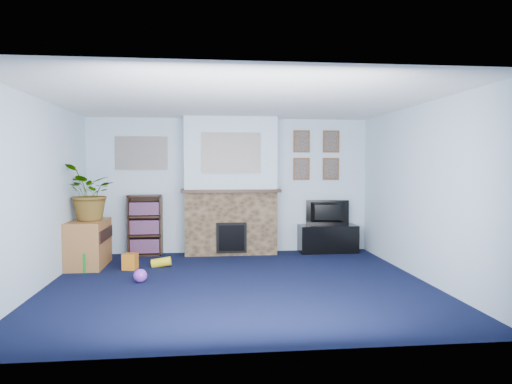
{
  "coord_description": "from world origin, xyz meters",
  "views": [
    {
      "loc": [
        -0.41,
        -5.95,
        1.56
      ],
      "look_at": [
        0.33,
        0.91,
        1.16
      ],
      "focal_mm": 32.0,
      "sensor_mm": 36.0,
      "label": 1
    }
  ],
  "objects": [
    {
      "name": "wall_back",
      "position": [
        0.0,
        2.25,
        1.2
      ],
      "size": [
        5.0,
        0.04,
        2.4
      ],
      "primitive_type": "cube",
      "color": "silver",
      "rests_on": "ground"
    },
    {
      "name": "chimney_breast",
      "position": [
        0.0,
        2.05,
        1.18
      ],
      "size": [
        1.72,
        0.5,
        2.4
      ],
      "color": "brown",
      "rests_on": "ground"
    },
    {
      "name": "sideboard",
      "position": [
        -2.24,
        1.28,
        0.35
      ],
      "size": [
        0.51,
        0.92,
        0.72
      ],
      "primitive_type": "cube",
      "color": "#975F30",
      "rests_on": "ground"
    },
    {
      "name": "collage_left",
      "position": [
        -1.55,
        2.23,
        1.78
      ],
      "size": [
        0.9,
        0.03,
        0.58
      ],
      "primitive_type": "cube",
      "color": "gray",
      "rests_on": "wall_back"
    },
    {
      "name": "television",
      "position": [
        1.75,
        2.05,
        0.71
      ],
      "size": [
        0.78,
        0.24,
        0.44
      ],
      "primitive_type": "imported",
      "rotation": [
        0.0,
        0.0,
        2.96
      ],
      "color": "black",
      "rests_on": "tv_stand"
    },
    {
      "name": "mantel_teddy",
      "position": [
        -0.52,
        2.0,
        1.22
      ],
      "size": [
        0.12,
        0.12,
        0.12
      ],
      "primitive_type": "sphere",
      "color": "slate",
      "rests_on": "chimney_breast"
    },
    {
      "name": "collage_main",
      "position": [
        0.0,
        1.84,
        1.78
      ],
      "size": [
        1.0,
        0.03,
        0.68
      ],
      "primitive_type": "cube",
      "color": "gray",
      "rests_on": "chimney_breast"
    },
    {
      "name": "toy_tube",
      "position": [
        -1.12,
        1.12,
        0.07
      ],
      "size": [
        0.31,
        0.14,
        0.18
      ],
      "primitive_type": "cylinder",
      "rotation": [
        0.0,
        1.43,
        0.0
      ],
      "color": "yellow",
      "rests_on": "ground"
    },
    {
      "name": "mantel_candle",
      "position": [
        0.27,
        2.0,
        1.23
      ],
      "size": [
        0.05,
        0.05,
        0.16
      ],
      "primitive_type": "cylinder",
      "color": "#B2BFC6",
      "rests_on": "chimney_breast"
    },
    {
      "name": "floor",
      "position": [
        0.0,
        0.0,
        0.0
      ],
      "size": [
        5.0,
        4.5,
        0.01
      ],
      "primitive_type": "cube",
      "color": "black",
      "rests_on": "ground"
    },
    {
      "name": "ceiling",
      "position": [
        0.0,
        0.0,
        2.4
      ],
      "size": [
        5.0,
        4.5,
        0.01
      ],
      "primitive_type": "cube",
      "color": "white",
      "rests_on": "wall_back"
    },
    {
      "name": "mantel_can",
      "position": [
        0.74,
        2.0,
        1.21
      ],
      "size": [
        0.06,
        0.06,
        0.11
      ],
      "primitive_type": "cylinder",
      "color": "orange",
      "rests_on": "chimney_breast"
    },
    {
      "name": "potted_plant",
      "position": [
        -2.19,
        1.23,
        1.15
      ],
      "size": [
        0.79,
        0.88,
        0.88
      ],
      "primitive_type": "imported",
      "rotation": [
        0.0,
        0.0,
        4.86
      ],
      "color": "#26661E",
      "rests_on": "sideboard"
    },
    {
      "name": "wall_left",
      "position": [
        -2.5,
        0.0,
        1.2
      ],
      "size": [
        0.04,
        4.5,
        2.4
      ],
      "primitive_type": "cube",
      "color": "silver",
      "rests_on": "ground"
    },
    {
      "name": "portrait_br",
      "position": [
        1.85,
        2.23,
        1.5
      ],
      "size": [
        0.3,
        0.03,
        0.4
      ],
      "primitive_type": "cube",
      "color": "brown",
      "rests_on": "wall_back"
    },
    {
      "name": "wall_right",
      "position": [
        2.5,
        0.0,
        1.2
      ],
      "size": [
        0.04,
        4.5,
        2.4
      ],
      "primitive_type": "cube",
      "color": "silver",
      "rests_on": "ground"
    },
    {
      "name": "portrait_tr",
      "position": [
        1.85,
        2.23,
        2.0
      ],
      "size": [
        0.3,
        0.03,
        0.4
      ],
      "primitive_type": "cube",
      "color": "brown",
      "rests_on": "wall_back"
    },
    {
      "name": "bookshelf",
      "position": [
        -1.49,
        2.11,
        0.5
      ],
      "size": [
        0.58,
        0.28,
        1.05
      ],
      "color": "black",
      "rests_on": "ground"
    },
    {
      "name": "toy_block",
      "position": [
        -1.57,
        1.0,
        0.11
      ],
      "size": [
        0.23,
        0.23,
        0.24
      ],
      "primitive_type": "cube",
      "rotation": [
        0.0,
        0.0,
        -0.18
      ],
      "color": "orange",
      "rests_on": "ground"
    },
    {
      "name": "portrait_bl",
      "position": [
        1.3,
        2.23,
        1.5
      ],
      "size": [
        0.3,
        0.03,
        0.4
      ],
      "primitive_type": "cube",
      "color": "brown",
      "rests_on": "wall_back"
    },
    {
      "name": "portrait_tl",
      "position": [
        1.3,
        2.23,
        2.0
      ],
      "size": [
        0.3,
        0.03,
        0.4
      ],
      "primitive_type": "cube",
      "color": "brown",
      "rests_on": "wall_back"
    },
    {
      "name": "green_crate",
      "position": [
        -2.3,
        1.0,
        0.14
      ],
      "size": [
        0.43,
        0.39,
        0.29
      ],
      "primitive_type": "cube",
      "rotation": [
        0.0,
        0.0,
        -0.32
      ],
      "color": "#198C26",
      "rests_on": "ground"
    },
    {
      "name": "wall_front",
      "position": [
        0.0,
        -2.25,
        1.2
      ],
      "size": [
        5.0,
        0.04,
        2.4
      ],
      "primitive_type": "cube",
      "color": "silver",
      "rests_on": "ground"
    },
    {
      "name": "tv_stand",
      "position": [
        1.75,
        2.03,
        0.23
      ],
      "size": [
        1.04,
        0.44,
        0.49
      ],
      "primitive_type": "cube",
      "color": "black",
      "rests_on": "ground"
    },
    {
      "name": "toy_ball",
      "position": [
        -1.31,
        0.2,
        0.09
      ],
      "size": [
        0.18,
        0.18,
        0.18
      ],
      "primitive_type": "sphere",
      "color": "purple",
      "rests_on": "ground"
    },
    {
      "name": "mantel_clock",
      "position": [
        -0.07,
        2.0,
        1.22
      ],
      "size": [
        0.1,
        0.06,
        0.14
      ],
      "primitive_type": "cube",
      "color": "gold",
      "rests_on": "chimney_breast"
    }
  ]
}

